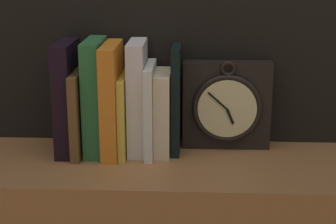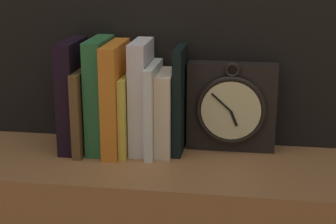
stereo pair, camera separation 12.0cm
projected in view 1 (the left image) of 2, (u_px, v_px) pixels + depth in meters
clock at (227, 105)px, 1.30m from camera, size 0.20×0.06×0.21m
book_slot0_black at (67, 98)px, 1.27m from camera, size 0.04×0.15×0.25m
book_slot1_brown at (80, 112)px, 1.27m from camera, size 0.02×0.16×0.19m
book_slot2_green at (95, 97)px, 1.27m from camera, size 0.04×0.14×0.26m
book_slot3_orange at (112, 100)px, 1.26m from camera, size 0.04×0.16×0.25m
book_slot4_yellow at (125, 114)px, 1.27m from camera, size 0.02×0.15×0.18m
book_slot5_white at (137, 97)px, 1.27m from camera, size 0.04×0.13×0.25m
book_slot6_white at (150, 109)px, 1.27m from camera, size 0.02×0.15×0.21m
book_slot7_cream at (163, 112)px, 1.28m from camera, size 0.04×0.13×0.19m
book_slot8_black at (176, 100)px, 1.28m from camera, size 0.02×0.11×0.24m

